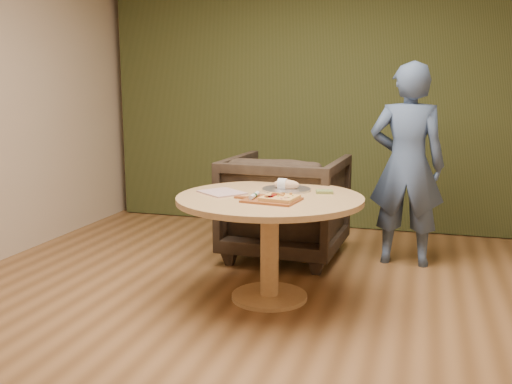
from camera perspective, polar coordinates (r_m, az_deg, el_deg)
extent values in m
cube|color=olive|center=(3.64, -1.16, -13.98)|extent=(5.00, 6.00, 0.02)
cube|color=#BDA98F|center=(6.25, 7.36, 9.52)|extent=(5.00, 0.02, 2.80)
cube|color=#2C3317|center=(6.14, 7.19, 9.51)|extent=(4.80, 0.14, 2.78)
cylinder|color=tan|center=(4.17, 1.34, -10.38)|extent=(0.54, 0.54, 0.03)
cylinder|color=tan|center=(4.06, 1.37, -5.89)|extent=(0.13, 0.13, 0.68)
cylinder|color=tan|center=(3.97, 1.39, -0.68)|extent=(1.30, 1.30, 0.04)
cube|color=brown|center=(3.78, 1.59, -0.81)|extent=(0.39, 0.33, 0.01)
cube|color=brown|center=(3.87, -1.41, -0.54)|extent=(0.11, 0.06, 0.01)
cube|color=#E1AF57|center=(3.76, 2.39, -0.59)|extent=(0.25, 0.25, 0.02)
cylinder|color=maroon|center=(3.74, 1.41, -0.45)|extent=(0.05, 0.05, 0.00)
cylinder|color=maroon|center=(3.79, 1.80, -0.31)|extent=(0.04, 0.04, 0.00)
cylinder|color=maroon|center=(3.73, 1.27, -0.47)|extent=(0.06, 0.06, 0.00)
cube|color=tan|center=(3.82, 1.79, -0.13)|extent=(0.02, 0.02, 0.01)
cube|color=tan|center=(3.79, 2.42, -0.23)|extent=(0.03, 0.03, 0.01)
cube|color=tan|center=(3.82, 2.64, -0.15)|extent=(0.02, 0.02, 0.01)
cube|color=tan|center=(3.73, 1.02, -0.42)|extent=(0.02, 0.02, 0.01)
cube|color=tan|center=(3.82, 2.76, -0.15)|extent=(0.02, 0.02, 0.01)
cube|color=tan|center=(3.77, 2.62, -0.30)|extent=(0.03, 0.03, 0.01)
cube|color=tan|center=(3.82, 3.50, -0.16)|extent=(0.02, 0.02, 0.01)
cube|color=tan|center=(3.81, 2.11, -0.18)|extent=(0.03, 0.03, 0.01)
cube|color=#317215|center=(3.71, 1.18, -0.56)|extent=(0.01, 0.01, 0.00)
cube|color=#317215|center=(3.75, 1.81, -0.42)|extent=(0.01, 0.01, 0.00)
cube|color=#317215|center=(3.72, 3.27, -0.54)|extent=(0.01, 0.01, 0.00)
cube|color=#317215|center=(3.78, 3.69, -0.37)|extent=(0.01, 0.01, 0.00)
cube|color=#317215|center=(3.80, 2.09, -0.30)|extent=(0.01, 0.01, 0.00)
cube|color=#317215|center=(3.83, 2.66, -0.19)|extent=(0.01, 0.01, 0.00)
cube|color=#317215|center=(3.76, 2.22, -0.41)|extent=(0.01, 0.01, 0.00)
cube|color=#317215|center=(3.82, 1.62, -0.22)|extent=(0.01, 0.01, 0.00)
cube|color=#914A65|center=(3.67, 2.55, -0.67)|extent=(0.02, 0.03, 0.00)
cube|color=#914A65|center=(3.76, 1.47, -0.39)|extent=(0.02, 0.03, 0.00)
cube|color=#914A65|center=(3.84, 2.18, -0.17)|extent=(0.03, 0.01, 0.00)
cube|color=#914A65|center=(3.85, 1.75, -0.14)|extent=(0.03, 0.02, 0.00)
cube|color=#914A65|center=(3.72, 1.43, -0.52)|extent=(0.02, 0.03, 0.00)
cube|color=#914A65|center=(3.70, 3.02, -0.57)|extent=(0.03, 0.02, 0.00)
cylinder|color=silver|center=(3.82, -0.18, -0.35)|extent=(0.03, 0.17, 0.03)
cylinder|color=#194C26|center=(3.82, -0.18, -0.35)|extent=(0.03, 0.03, 0.03)
cube|color=silver|center=(3.91, 0.20, -0.10)|extent=(0.02, 0.04, 0.00)
cube|color=silver|center=(4.08, -3.43, -0.04)|extent=(0.39, 0.38, 0.01)
cylinder|color=silver|center=(4.18, 3.06, 0.22)|extent=(0.35, 0.35, 0.01)
cylinder|color=silver|center=(4.18, 3.06, 0.28)|extent=(0.36, 0.36, 0.02)
ellipsoid|color=#DDB386|center=(4.17, 3.06, 0.75)|extent=(0.19, 0.08, 0.07)
cylinder|color=silver|center=(4.18, 2.66, 0.77)|extent=(0.06, 0.09, 0.09)
cube|color=#56682E|center=(4.10, 6.86, 0.04)|extent=(0.14, 0.12, 0.02)
imported|color=black|center=(5.04, 3.01, -0.89)|extent=(1.02, 0.97, 1.01)
imported|color=#40577E|center=(4.94, 14.85, 2.61)|extent=(0.63, 0.41, 1.70)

